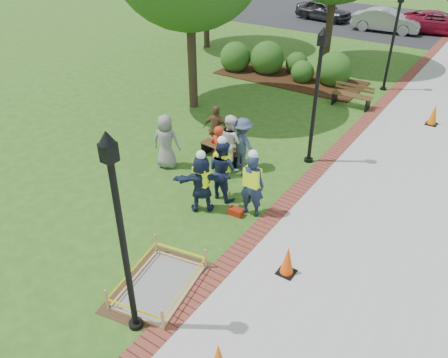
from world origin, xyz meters
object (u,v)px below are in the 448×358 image
Objects in this scene: bench_near at (222,152)px; hivis_worker_b at (252,183)px; hivis_worker_a at (202,181)px; hivis_worker_c at (222,168)px; lamp_near at (121,227)px; wet_concrete_pad at (159,280)px.

hivis_worker_b is (2.34, -2.03, 0.70)m from bench_near.
hivis_worker_c is at bearing 82.80° from hivis_worker_a.
hivis_worker_c is at bearing 168.33° from hivis_worker_b.
hivis_worker_c is (0.10, 0.81, 0.04)m from hivis_worker_a.
lamp_near is 2.20× the size of hivis_worker_b.
lamp_near reaches higher than hivis_worker_b.
hivis_worker_b reaches higher than hivis_worker_c.
hivis_worker_b is (1.20, 0.58, 0.05)m from hivis_worker_a.
hivis_worker_c reaches higher than bench_near.
lamp_near reaches higher than hivis_worker_a.
wet_concrete_pad is 1.34× the size of hivis_worker_c.
lamp_near reaches higher than wet_concrete_pad.
lamp_near is 5.09m from hivis_worker_c.
hivis_worker_a is at bearing 108.71° from wet_concrete_pad.
hivis_worker_b is 1.01× the size of hivis_worker_c.
wet_concrete_pad is 1.42× the size of hivis_worker_a.
hivis_worker_b is at bearing 90.85° from lamp_near.
lamp_near is at bearing -69.73° from bench_near.
lamp_near is 4.74m from hivis_worker_b.
hivis_worker_c is (1.25, -1.80, 0.69)m from bench_near.
bench_near is at bearing 111.11° from wet_concrete_pad.
bench_near is 0.85× the size of hivis_worker_a.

